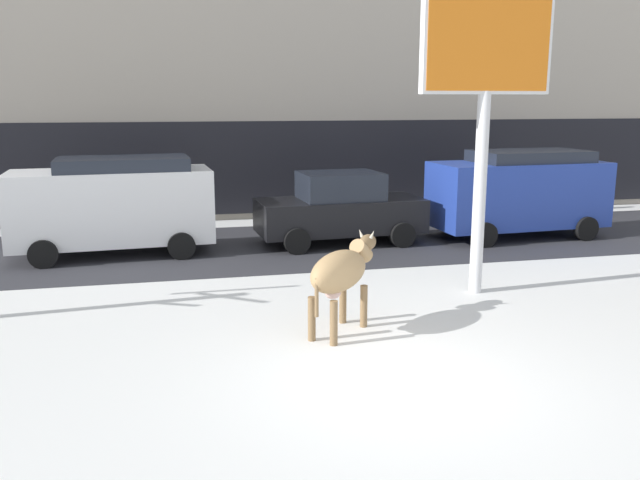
% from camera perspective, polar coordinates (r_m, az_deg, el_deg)
% --- Properties ---
extents(ground_plane, '(120.00, 120.00, 0.00)m').
position_cam_1_polar(ground_plane, '(9.08, 6.58, -11.86)').
color(ground_plane, white).
extents(road_strip, '(60.00, 5.60, 0.01)m').
position_cam_1_polar(road_strip, '(16.98, -2.91, -0.47)').
color(road_strip, '#333338').
rests_on(road_strip, ground).
extents(building_facade, '(44.00, 6.10, 13.00)m').
position_cam_1_polar(building_facade, '(23.70, -6.17, 18.75)').
color(building_facade, '#A39989').
rests_on(building_facade, ground).
extents(cow_tan, '(1.61, 1.65, 1.54)m').
position_cam_1_polar(cow_tan, '(10.49, 1.81, -2.75)').
color(cow_tan, tan).
rests_on(cow_tan, ground).
extents(billboard, '(2.53, 0.31, 5.56)m').
position_cam_1_polar(billboard, '(12.77, 14.04, 14.57)').
color(billboard, silver).
rests_on(billboard, ground).
extents(car_white_van, '(4.71, 2.33, 2.32)m').
position_cam_1_polar(car_white_van, '(16.52, -17.25, 3.02)').
color(car_white_van, white).
rests_on(car_white_van, ground).
extents(car_black_sedan, '(4.30, 2.18, 1.84)m').
position_cam_1_polar(car_black_sedan, '(17.06, 1.72, 2.69)').
color(car_black_sedan, black).
rests_on(car_black_sedan, ground).
extents(car_blue_van, '(4.71, 2.33, 2.32)m').
position_cam_1_polar(car_blue_van, '(18.64, 16.63, 4.02)').
color(car_blue_van, '#233D9E').
rests_on(car_blue_van, ground).
extents(pedestrian_near_billboard, '(0.36, 0.24, 1.73)m').
position_cam_1_polar(pedestrian_near_billboard, '(23.35, 19.68, 4.44)').
color(pedestrian_near_billboard, '#282833').
rests_on(pedestrian_near_billboard, ground).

